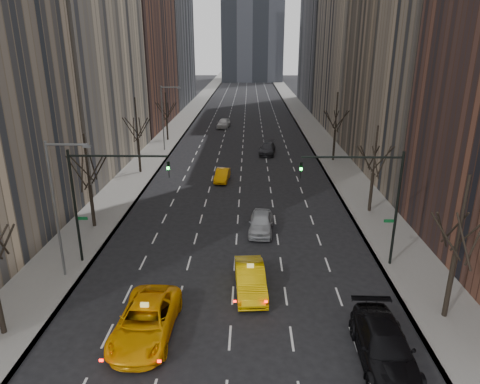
# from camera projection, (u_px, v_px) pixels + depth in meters

# --- Properties ---
(sidewalk_left) EXTENTS (4.50, 320.00, 0.15)m
(sidewalk_left) POSITION_uv_depth(u_px,v_px,m) (183.00, 121.00, 85.01)
(sidewalk_left) COLOR slate
(sidewalk_left) RESTS_ON ground
(sidewalk_right) EXTENTS (4.50, 320.00, 0.15)m
(sidewalk_right) POSITION_uv_depth(u_px,v_px,m) (306.00, 121.00, 84.51)
(sidewalk_right) COLOR slate
(sidewalk_right) RESTS_ON ground
(tree_lw_b) EXTENTS (3.36, 3.50, 7.82)m
(tree_lw_b) POSITION_uv_depth(u_px,v_px,m) (90.00, 185.00, 34.71)
(tree_lw_b) COLOR black
(tree_lw_b) RESTS_ON ground
(tree_lw_c) EXTENTS (3.36, 3.50, 8.74)m
(tree_lw_c) POSITION_uv_depth(u_px,v_px,m) (138.00, 140.00, 49.72)
(tree_lw_c) COLOR black
(tree_lw_c) RESTS_ON ground
(tree_lw_d) EXTENTS (3.36, 3.50, 7.36)m
(tree_lw_d) POSITION_uv_depth(u_px,v_px,m) (167.00, 118.00, 66.86)
(tree_lw_d) COLOR black
(tree_lw_d) RESTS_ON ground
(tree_rw_a) EXTENTS (3.36, 3.50, 8.28)m
(tree_rw_a) POSITION_uv_depth(u_px,v_px,m) (455.00, 256.00, 22.85)
(tree_rw_a) COLOR black
(tree_rw_a) RESTS_ON ground
(tree_rw_b) EXTENTS (3.36, 3.50, 7.82)m
(tree_rw_b) POSITION_uv_depth(u_px,v_px,m) (373.00, 173.00, 38.01)
(tree_rw_b) COLOR black
(tree_rw_b) RESTS_ON ground
(tree_rw_c) EXTENTS (3.36, 3.50, 8.74)m
(tree_rw_c) POSITION_uv_depth(u_px,v_px,m) (335.00, 131.00, 54.89)
(tree_rw_c) COLOR black
(tree_rw_c) RESTS_ON ground
(traffic_mast_left) EXTENTS (6.69, 0.39, 8.00)m
(traffic_mast_left) POSITION_uv_depth(u_px,v_px,m) (98.00, 189.00, 28.41)
(traffic_mast_left) COLOR black
(traffic_mast_left) RESTS_ON ground
(traffic_mast_right) EXTENTS (6.69, 0.39, 8.00)m
(traffic_mast_right) POSITION_uv_depth(u_px,v_px,m) (373.00, 191.00, 28.04)
(traffic_mast_right) COLOR black
(traffic_mast_right) RESTS_ON ground
(streetlight_near) EXTENTS (2.83, 0.22, 9.00)m
(streetlight_near) POSITION_uv_depth(u_px,v_px,m) (59.00, 197.00, 26.51)
(streetlight_near) COLOR slate
(streetlight_near) RESTS_ON ground
(streetlight_far) EXTENTS (2.83, 0.22, 9.00)m
(streetlight_far) POSITION_uv_depth(u_px,v_px,m) (165.00, 112.00, 59.56)
(streetlight_far) COLOR slate
(streetlight_far) RESTS_ON ground
(taxi_suv) EXTENTS (3.07, 6.37, 1.75)m
(taxi_suv) POSITION_uv_depth(u_px,v_px,m) (146.00, 321.00, 22.41)
(taxi_suv) COLOR #FFA905
(taxi_suv) RESTS_ON ground
(taxi_sedan) EXTENTS (2.16, 5.20, 1.67)m
(taxi_sedan) POSITION_uv_depth(u_px,v_px,m) (250.00, 279.00, 26.43)
(taxi_sedan) COLOR #DFAD04
(taxi_sedan) RESTS_ON ground
(silver_sedan_ahead) EXTENTS (2.26, 4.87, 1.62)m
(silver_sedan_ahead) POSITION_uv_depth(u_px,v_px,m) (261.00, 222.00, 34.88)
(silver_sedan_ahead) COLOR #A4A8AC
(silver_sedan_ahead) RESTS_ON ground
(parked_suv_black) EXTENTS (2.68, 6.23, 1.79)m
(parked_suv_black) POSITION_uv_depth(u_px,v_px,m) (384.00, 346.00, 20.52)
(parked_suv_black) COLOR black
(parked_suv_black) RESTS_ON ground
(far_taxi) EXTENTS (1.72, 4.16, 1.34)m
(far_taxi) POSITION_uv_depth(u_px,v_px,m) (222.00, 175.00, 47.89)
(far_taxi) COLOR #FF9E05
(far_taxi) RESTS_ON ground
(far_suv_grey) EXTENTS (2.69, 5.32, 1.48)m
(far_suv_grey) POSITION_uv_depth(u_px,v_px,m) (267.00, 149.00, 59.56)
(far_suv_grey) COLOR #29292E
(far_suv_grey) RESTS_ON ground
(far_car_white) EXTENTS (2.53, 5.13, 1.68)m
(far_car_white) POSITION_uv_depth(u_px,v_px,m) (224.00, 123.00, 78.07)
(far_car_white) COLOR silver
(far_car_white) RESTS_ON ground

